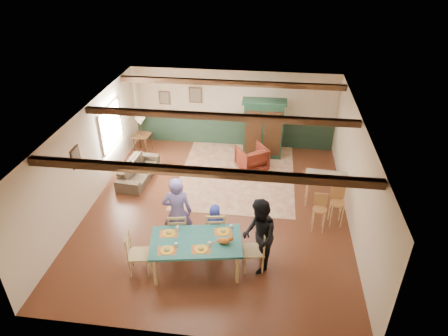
# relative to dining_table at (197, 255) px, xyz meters

# --- Properties ---
(floor) EXTENTS (8.00, 8.00, 0.00)m
(floor) POSITION_rel_dining_table_xyz_m (0.13, 2.27, -0.41)
(floor) COLOR #4B2215
(floor) RESTS_ON ground
(wall_back) EXTENTS (7.00, 0.02, 2.70)m
(wall_back) POSITION_rel_dining_table_xyz_m (0.13, 6.27, 0.94)
(wall_back) COLOR beige
(wall_back) RESTS_ON floor
(wall_left) EXTENTS (0.02, 8.00, 2.70)m
(wall_left) POSITION_rel_dining_table_xyz_m (-3.37, 2.27, 0.94)
(wall_left) COLOR beige
(wall_left) RESTS_ON floor
(wall_right) EXTENTS (0.02, 8.00, 2.70)m
(wall_right) POSITION_rel_dining_table_xyz_m (3.63, 2.27, 0.94)
(wall_right) COLOR beige
(wall_right) RESTS_ON floor
(ceiling) EXTENTS (7.00, 8.00, 0.02)m
(ceiling) POSITION_rel_dining_table_xyz_m (0.13, 2.27, 2.29)
(ceiling) COLOR white
(ceiling) RESTS_ON wall_back
(wainscot_back) EXTENTS (6.95, 0.03, 0.90)m
(wainscot_back) POSITION_rel_dining_table_xyz_m (0.13, 6.25, 0.04)
(wainscot_back) COLOR #1B3124
(wainscot_back) RESTS_ON floor
(ceiling_beam_front) EXTENTS (6.95, 0.16, 0.16)m
(ceiling_beam_front) POSITION_rel_dining_table_xyz_m (0.13, -0.03, 2.20)
(ceiling_beam_front) COLOR black
(ceiling_beam_front) RESTS_ON ceiling
(ceiling_beam_mid) EXTENTS (6.95, 0.16, 0.16)m
(ceiling_beam_mid) POSITION_rel_dining_table_xyz_m (0.13, 2.67, 2.20)
(ceiling_beam_mid) COLOR black
(ceiling_beam_mid) RESTS_ON ceiling
(ceiling_beam_back) EXTENTS (6.95, 0.16, 0.16)m
(ceiling_beam_back) POSITION_rel_dining_table_xyz_m (0.13, 5.27, 2.20)
(ceiling_beam_back) COLOR black
(ceiling_beam_back) RESTS_ON ceiling
(window_left) EXTENTS (0.06, 1.60, 1.30)m
(window_left) POSITION_rel_dining_table_xyz_m (-3.34, 3.97, 1.14)
(window_left) COLOR white
(window_left) RESTS_ON wall_left
(picture_left_wall) EXTENTS (0.04, 0.42, 0.52)m
(picture_left_wall) POSITION_rel_dining_table_xyz_m (-3.34, 1.67, 1.34)
(picture_left_wall) COLOR #7E735C
(picture_left_wall) RESTS_ON wall_left
(picture_back_a) EXTENTS (0.45, 0.04, 0.55)m
(picture_back_a) POSITION_rel_dining_table_xyz_m (-1.17, 6.24, 1.39)
(picture_back_a) COLOR #7E735C
(picture_back_a) RESTS_ON wall_back
(picture_back_b) EXTENTS (0.38, 0.04, 0.48)m
(picture_back_b) POSITION_rel_dining_table_xyz_m (-2.27, 6.24, 1.24)
(picture_back_b) COLOR #7E735C
(picture_back_b) RESTS_ON wall_back
(dining_table) EXTENTS (2.13, 1.42, 0.82)m
(dining_table) POSITION_rel_dining_table_xyz_m (0.00, 0.00, 0.00)
(dining_table) COLOR #1D5E57
(dining_table) RESTS_ON floor
(dining_chair_far_left) EXTENTS (0.54, 0.56, 1.04)m
(dining_chair_far_left) POSITION_rel_dining_table_xyz_m (-0.57, 0.70, 0.11)
(dining_chair_far_left) COLOR tan
(dining_chair_far_left) RESTS_ON floor
(dining_chair_far_right) EXTENTS (0.54, 0.56, 1.04)m
(dining_chair_far_right) POSITION_rel_dining_table_xyz_m (0.30, 0.85, 0.11)
(dining_chair_far_right) COLOR tan
(dining_chair_far_right) RESTS_ON floor
(dining_chair_end_left) EXTENTS (0.56, 0.54, 1.04)m
(dining_chair_end_left) POSITION_rel_dining_table_xyz_m (-1.24, -0.22, 0.11)
(dining_chair_end_left) COLOR tan
(dining_chair_end_left) RESTS_ON floor
(dining_chair_end_right) EXTENTS (0.56, 0.54, 1.04)m
(dining_chair_end_right) POSITION_rel_dining_table_xyz_m (1.24, 0.22, 0.11)
(dining_chair_end_right) COLOR tan
(dining_chair_end_right) RESTS_ON floor
(person_man) EXTENTS (0.76, 0.57, 1.89)m
(person_man) POSITION_rel_dining_table_xyz_m (-0.58, 0.79, 0.53)
(person_man) COLOR #6C5DA0
(person_man) RESTS_ON floor
(person_woman) EXTENTS (0.83, 0.98, 1.81)m
(person_woman) POSITION_rel_dining_table_xyz_m (1.35, 0.24, 0.49)
(person_woman) COLOR black
(person_woman) RESTS_ON floor
(person_child) EXTENTS (0.59, 0.44, 1.10)m
(person_child) POSITION_rel_dining_table_xyz_m (0.28, 0.94, 0.14)
(person_child) COLOR #2836A2
(person_child) RESTS_ON floor
(cat) EXTENTS (0.42, 0.22, 0.20)m
(cat) POSITION_rel_dining_table_xyz_m (0.61, -0.00, 0.51)
(cat) COLOR orange
(cat) RESTS_ON dining_table
(place_setting_near_left) EXTENTS (0.49, 0.40, 0.11)m
(place_setting_near_left) POSITION_rel_dining_table_xyz_m (-0.55, -0.37, 0.47)
(place_setting_near_left) COLOR yellow
(place_setting_near_left) RESTS_ON dining_table
(place_setting_near_center) EXTENTS (0.49, 0.40, 0.11)m
(place_setting_near_center) POSITION_rel_dining_table_xyz_m (0.16, -0.25, 0.47)
(place_setting_near_center) COLOR yellow
(place_setting_near_center) RESTS_ON dining_table
(place_setting_far_left) EXTENTS (0.49, 0.40, 0.11)m
(place_setting_far_left) POSITION_rel_dining_table_xyz_m (-0.64, 0.17, 0.47)
(place_setting_far_left) COLOR yellow
(place_setting_far_left) RESTS_ON dining_table
(place_setting_far_right) EXTENTS (0.49, 0.40, 0.11)m
(place_setting_far_right) POSITION_rel_dining_table_xyz_m (0.55, 0.37, 0.47)
(place_setting_far_right) COLOR yellow
(place_setting_far_right) RESTS_ON dining_table
(area_rug) EXTENTS (3.55, 4.21, 0.01)m
(area_rug) POSITION_rel_dining_table_xyz_m (0.49, 4.17, -0.41)
(area_rug) COLOR beige
(area_rug) RESTS_ON floor
(armoire) EXTENTS (1.42, 0.59, 1.99)m
(armoire) POSITION_rel_dining_table_xyz_m (1.21, 5.54, 0.59)
(armoire) COLOR #143223
(armoire) RESTS_ON floor
(armchair) EXTENTS (1.17, 1.18, 0.79)m
(armchair) POSITION_rel_dining_table_xyz_m (0.92, 4.61, -0.02)
(armchair) COLOR #42120D
(armchair) RESTS_ON floor
(sofa) EXTENTS (0.86, 1.95, 0.56)m
(sofa) POSITION_rel_dining_table_xyz_m (-2.50, 3.58, -0.13)
(sofa) COLOR #3C3225
(sofa) RESTS_ON floor
(end_table) EXTENTS (0.61, 0.61, 0.67)m
(end_table) POSITION_rel_dining_table_xyz_m (-2.88, 5.27, -0.08)
(end_table) COLOR black
(end_table) RESTS_ON floor
(table_lamp) EXTENTS (0.37, 0.37, 0.61)m
(table_lamp) POSITION_rel_dining_table_xyz_m (-2.88, 5.27, 0.57)
(table_lamp) COLOR #D5BC89
(table_lamp) RESTS_ON end_table
(counter_table) EXTENTS (1.15, 0.73, 0.92)m
(counter_table) POSITION_rel_dining_table_xyz_m (3.04, 2.94, 0.05)
(counter_table) COLOR beige
(counter_table) RESTS_ON floor
(bar_stool_left) EXTENTS (0.38, 0.41, 1.00)m
(bar_stool_left) POSITION_rel_dining_table_xyz_m (2.80, 1.79, 0.09)
(bar_stool_left) COLOR #BA8148
(bar_stool_left) RESTS_ON floor
(bar_stool_right) EXTENTS (0.38, 0.42, 1.05)m
(bar_stool_right) POSITION_rel_dining_table_xyz_m (3.26, 2.08, 0.11)
(bar_stool_right) COLOR #BA8148
(bar_stool_right) RESTS_ON floor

